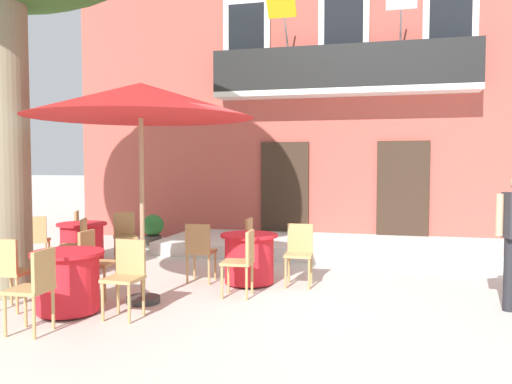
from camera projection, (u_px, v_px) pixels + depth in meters
The scene contains 20 objects.
ground_plane at pixel (237, 297), 7.11m from camera, with size 120.00×120.00×0.00m, color beige.
building_facade at pixel (350, 88), 13.41m from camera, with size 13.00×5.09×7.50m.
entrance_step_platform at pixel (336, 247), 10.55m from camera, with size 7.11×2.36×0.25m, color silver.
cafe_table_near_tree at pixel (249, 258), 7.85m from camera, with size 0.86×0.86×0.76m.
cafe_chair_near_tree_0 at pixel (299, 250), 7.77m from camera, with size 0.42×0.42×0.91m.
cafe_chair_near_tree_1 at pixel (255, 242), 8.59m from camera, with size 0.41×0.41×0.91m.
cafe_chair_near_tree_2 at pixel (200, 248), 7.92m from camera, with size 0.42×0.42×0.91m.
cafe_chair_near_tree_3 at pixel (243, 258), 7.09m from camera, with size 0.42×0.42×0.91m.
cafe_table_middle at pixel (68, 281), 6.31m from camera, with size 0.86×0.86×0.76m.
cafe_chair_middle_0 at pixel (126, 273), 6.18m from camera, with size 0.41×0.41×0.91m.
cafe_chair_middle_1 at pixel (94, 259), 7.06m from camera, with size 0.42×0.42×0.91m.
cafe_chair_middle_2 at pixel (9, 269), 6.39m from camera, with size 0.41×0.41×0.91m.
cafe_chair_middle_3 at pixel (35, 285), 5.56m from camera, with size 0.42×0.42×0.91m.
cafe_table_front at pixel (82, 244), 9.27m from camera, with size 0.86×0.86×0.76m.
cafe_chair_front_0 at pixel (36, 238), 9.02m from camera, with size 0.54×0.54×0.91m.
cafe_chair_front_1 at pixel (77, 242), 8.53m from camera, with size 0.52×0.52×0.91m.
cafe_chair_front_2 at pixel (125, 233), 9.59m from camera, with size 0.56×0.56×0.91m.
cafe_chair_front_3 at pixel (83, 231), 9.98m from camera, with size 0.54×0.54×0.91m.
cafe_umbrella at pixel (141, 101), 6.67m from camera, with size 2.90×2.90×2.85m.
ground_planter_left at pixel (153, 229), 11.24m from camera, with size 0.46×0.46×0.71m.
Camera 1 is at (2.01, -6.72, 1.83)m, focal length 36.64 mm.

